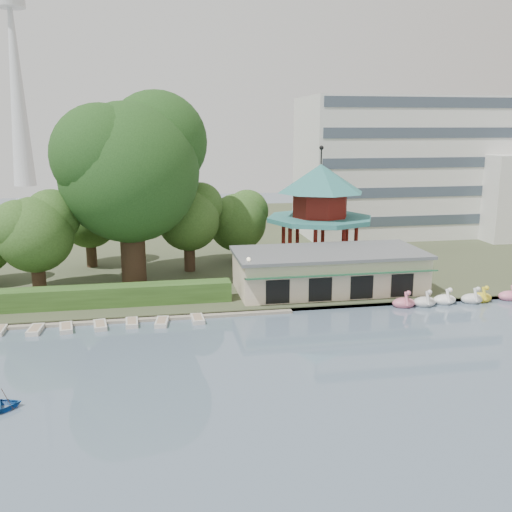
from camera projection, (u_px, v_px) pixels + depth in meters
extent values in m
plane|color=slate|center=(277.00, 405.00, 33.93)|extent=(220.00, 220.00, 0.00)
cube|color=#424930|center=(201.00, 238.00, 83.78)|extent=(220.00, 70.00, 0.40)
cube|color=gray|center=(235.00, 312.00, 50.49)|extent=(220.00, 0.60, 0.30)
cube|color=gray|center=(95.00, 321.00, 48.31)|extent=(34.00, 1.60, 0.24)
cube|color=beige|center=(328.00, 272.00, 56.30)|extent=(18.00, 8.00, 3.60)
cube|color=#595B5E|center=(329.00, 252.00, 55.87)|extent=(18.60, 8.60, 0.30)
cube|color=#194C2D|center=(343.00, 275.00, 52.00)|extent=(18.00, 1.59, 0.45)
cylinder|color=beige|center=(319.00, 260.00, 66.51)|extent=(10.40, 10.40, 1.20)
cylinder|color=#2D7471|center=(320.00, 219.00, 65.44)|extent=(12.40, 12.40, 0.50)
cylinder|color=maroon|center=(320.00, 205.00, 65.07)|extent=(6.40, 6.40, 2.80)
cone|color=#2D7471|center=(321.00, 178.00, 64.41)|extent=(10.00, 10.00, 3.20)
cylinder|color=black|center=(321.00, 156.00, 63.86)|extent=(0.16, 0.16, 1.80)
cube|color=silver|center=(402.00, 167.00, 84.85)|extent=(30.00, 14.00, 20.00)
cone|color=silver|center=(16.00, 75.00, 154.28)|extent=(6.00, 6.00, 60.00)
cylinder|color=silver|center=(9.00, 3.00, 150.30)|extent=(8.00, 8.00, 2.00)
cube|color=#345821|center=(63.00, 298.00, 50.69)|extent=(30.00, 2.00, 1.80)
cylinder|color=black|center=(249.00, 282.00, 51.89)|extent=(0.12, 0.12, 4.00)
sphere|color=beige|center=(249.00, 259.00, 51.43)|extent=(0.36, 0.36, 0.36)
cylinder|color=#3A281C|center=(133.00, 239.00, 58.12)|extent=(2.51, 2.51, 9.13)
sphere|color=#1F4418|center=(129.00, 173.00, 56.63)|extent=(13.97, 13.97, 13.97)
sphere|color=#1F4418|center=(156.00, 142.00, 58.48)|extent=(10.48, 10.48, 10.48)
sphere|color=#1F4418|center=(102.00, 155.00, 54.46)|extent=(9.78, 9.78, 9.78)
cylinder|color=#3A281C|center=(38.00, 269.00, 55.13)|extent=(1.31, 1.31, 4.61)
sphere|color=#345821|center=(35.00, 235.00, 54.37)|extent=(7.27, 7.27, 7.27)
sphere|color=#345821|center=(52.00, 217.00, 55.35)|extent=(5.45, 5.45, 5.45)
sphere|color=#345821|center=(18.00, 227.00, 53.25)|extent=(5.09, 5.09, 5.09)
cylinder|color=#3A281C|center=(189.00, 250.00, 63.51)|extent=(1.23, 1.23, 4.64)
sphere|color=#345821|center=(189.00, 220.00, 62.75)|extent=(6.82, 6.82, 6.82)
sphere|color=#345821|center=(200.00, 205.00, 63.64)|extent=(5.12, 5.12, 5.12)
sphere|color=#345821|center=(178.00, 213.00, 61.68)|extent=(4.77, 4.77, 4.77)
cylinder|color=#3A281C|center=(237.00, 245.00, 68.49)|extent=(1.24, 1.24, 3.74)
sphere|color=#345821|center=(237.00, 223.00, 67.88)|extent=(6.90, 6.90, 6.90)
sphere|color=#345821|center=(247.00, 211.00, 68.85)|extent=(5.17, 5.17, 5.17)
sphere|color=#345821|center=(228.00, 217.00, 66.84)|extent=(4.83, 4.83, 4.83)
cylinder|color=#3A281C|center=(91.00, 248.00, 65.44)|extent=(1.18, 1.18, 4.46)
sphere|color=#345821|center=(89.00, 219.00, 64.71)|extent=(6.53, 6.53, 6.53)
sphere|color=#345821|center=(101.00, 205.00, 65.56)|extent=(4.90, 4.90, 4.90)
sphere|color=#345821|center=(78.00, 212.00, 63.69)|extent=(4.57, 4.57, 4.57)
ellipsoid|color=#D1687F|center=(404.00, 303.00, 52.39)|extent=(2.16, 1.44, 0.99)
cylinder|color=#D1687F|center=(407.00, 299.00, 51.74)|extent=(0.26, 0.79, 1.29)
sphere|color=#D1687F|center=(409.00, 293.00, 51.31)|extent=(0.44, 0.44, 0.44)
ellipsoid|color=silver|center=(425.00, 302.00, 52.67)|extent=(2.16, 1.44, 0.99)
cylinder|color=silver|center=(428.00, 298.00, 52.02)|extent=(0.26, 0.79, 1.29)
sphere|color=silver|center=(430.00, 292.00, 51.59)|extent=(0.44, 0.44, 0.44)
ellipsoid|color=white|center=(445.00, 300.00, 53.36)|extent=(2.16, 1.44, 0.99)
cylinder|color=white|center=(448.00, 296.00, 52.71)|extent=(0.26, 0.79, 1.29)
sphere|color=white|center=(450.00, 290.00, 52.28)|extent=(0.44, 0.44, 0.44)
ellipsoid|color=silver|center=(472.00, 299.00, 53.65)|extent=(2.16, 1.44, 0.99)
cylinder|color=silver|center=(476.00, 295.00, 53.00)|extent=(0.26, 0.79, 1.29)
sphere|color=silver|center=(478.00, 289.00, 52.57)|extent=(0.44, 0.44, 0.44)
ellipsoid|color=yellow|center=(481.00, 298.00, 54.02)|extent=(2.16, 1.44, 0.99)
cylinder|color=yellow|center=(484.00, 294.00, 53.37)|extent=(0.26, 0.79, 1.29)
sphere|color=yellow|center=(487.00, 288.00, 52.94)|extent=(0.44, 0.44, 0.44)
ellipsoid|color=#D36F8B|center=(509.00, 296.00, 54.57)|extent=(2.16, 1.44, 0.99)
cube|color=beige|center=(35.00, 330.00, 45.97)|extent=(1.15, 2.36, 0.36)
cube|color=beige|center=(66.00, 328.00, 46.40)|extent=(1.33, 2.42, 0.36)
cube|color=beige|center=(100.00, 325.00, 47.01)|extent=(1.31, 2.42, 0.36)
cube|color=beige|center=(132.00, 322.00, 47.67)|extent=(1.09, 2.34, 0.36)
cube|color=beige|center=(162.00, 322.00, 47.79)|extent=(1.28, 2.41, 0.36)
cube|color=beige|center=(198.00, 319.00, 48.60)|extent=(1.11, 2.35, 0.36)
cylinder|color=#3A281C|center=(10.00, 405.00, 33.20)|extent=(0.94, 0.29, 2.01)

